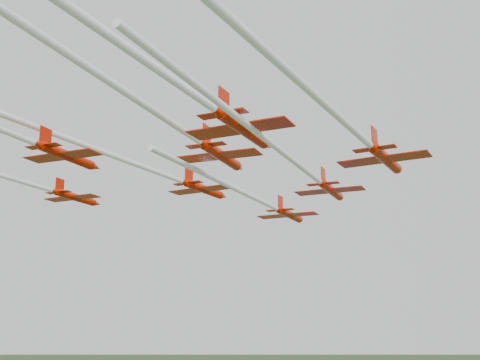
% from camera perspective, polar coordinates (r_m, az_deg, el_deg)
% --- Properties ---
extents(jet_lead, '(15.57, 46.38, 2.91)m').
position_cam_1_polar(jet_lead, '(89.21, 2.62, -2.30)').
color(jet_lead, '#C51700').
extents(jet_row2_left, '(21.67, 55.91, 2.91)m').
position_cam_1_polar(jet_row2_left, '(78.07, -8.76, 1.10)').
color(jet_row2_left, '#C51700').
extents(jet_row2_right, '(15.76, 52.74, 2.65)m').
position_cam_1_polar(jet_row2_right, '(66.88, 5.83, 1.24)').
color(jet_row2_right, '#C51700').
extents(jet_row3_mid, '(17.71, 69.69, 2.93)m').
position_cam_1_polar(jet_row3_mid, '(53.10, -9.68, 7.48)').
color(jet_row3_mid, '#C51700').
extents(jet_row3_right, '(21.68, 57.17, 2.79)m').
position_cam_1_polar(jet_row3_right, '(50.88, 9.36, 5.93)').
color(jet_row3_right, '#C51700').
extents(jet_row4_right, '(19.24, 59.04, 2.95)m').
position_cam_1_polar(jet_row4_right, '(43.69, -7.72, 10.33)').
color(jet_row4_right, '#C51700').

